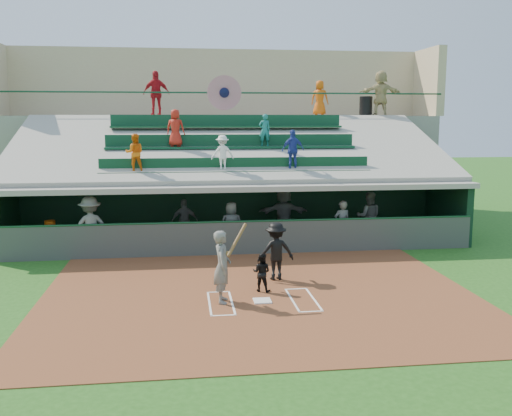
{
  "coord_description": "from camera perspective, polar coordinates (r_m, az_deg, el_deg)",
  "views": [
    {
      "loc": [
        -1.9,
        -13.38,
        4.47
      ],
      "look_at": [
        0.3,
        3.5,
        1.8
      ],
      "focal_mm": 40.0,
      "sensor_mm": 36.0,
      "label": 1
    }
  ],
  "objects": [
    {
      "name": "batters_box_chalk",
      "position": [
        14.23,
        0.63,
        -9.3
      ],
      "size": [
        2.65,
        1.85,
        0.01
      ],
      "color": "white",
      "rests_on": "dirt_slab"
    },
    {
      "name": "home_umpire",
      "position": [
        15.91,
        1.99,
        -4.32
      ],
      "size": [
        1.11,
        0.73,
        1.62
      ],
      "primitive_type": "imported",
      "rotation": [
        0.0,
        0.0,
        3.27
      ],
      "color": "black",
      "rests_on": "dirt_slab"
    },
    {
      "name": "dugout_bench",
      "position": [
        21.89,
        -2.19,
        -2.1
      ],
      "size": [
        16.64,
        1.32,
        0.5
      ],
      "primitive_type": "cube",
      "rotation": [
        0.0,
        0.0,
        -0.05
      ],
      "color": "olive",
      "rests_on": "dugout_floor"
    },
    {
      "name": "concourse_slab",
      "position": [
        27.03,
        -3.38,
        4.29
      ],
      "size": [
        20.0,
        3.0,
        4.6
      ],
      "primitive_type": "cube",
      "color": "gray",
      "rests_on": "ground"
    },
    {
      "name": "concourse_staff_a",
      "position": [
        25.73,
        -9.93,
        11.23
      ],
      "size": [
        1.2,
        0.67,
        1.94
      ],
      "primitive_type": "imported",
      "rotation": [
        0.0,
        0.0,
        3.32
      ],
      "color": "red",
      "rests_on": "concourse_slab"
    },
    {
      "name": "concourse_staff_c",
      "position": [
        26.97,
        12.34,
        11.14
      ],
      "size": [
        1.92,
        0.76,
        2.03
      ],
      "primitive_type": "imported",
      "rotation": [
        0.0,
        0.0,
        3.06
      ],
      "color": "tan",
      "rests_on": "concourse_slab"
    },
    {
      "name": "trash_bin",
      "position": [
        27.14,
        10.92,
        9.96
      ],
      "size": [
        0.59,
        0.59,
        0.89
      ],
      "primitive_type": "cylinder",
      "color": "black",
      "rests_on": "concourse_slab"
    },
    {
      "name": "dugout_player_b",
      "position": [
        20.66,
        -7.15,
        -1.28
      ],
      "size": [
        0.94,
        0.41,
        1.59
      ],
      "primitive_type": "imported",
      "rotation": [
        0.0,
        0.0,
        3.16
      ],
      "color": "#575954",
      "rests_on": "dugout_floor"
    },
    {
      "name": "dugout_floor",
      "position": [
        20.7,
        -1.99,
        -3.51
      ],
      "size": [
        16.0,
        3.5,
        0.04
      ],
      "primitive_type": "cube",
      "color": "gray",
      "rests_on": "ground"
    },
    {
      "name": "dugout_player_a",
      "position": [
        19.19,
        -16.23,
        -1.8
      ],
      "size": [
        1.44,
        1.1,
        1.96
      ],
      "primitive_type": "imported",
      "rotation": [
        0.0,
        0.0,
        3.47
      ],
      "color": "#575954",
      "rests_on": "dugout_floor"
    },
    {
      "name": "catcher",
      "position": [
        14.9,
        0.56,
        -6.45
      ],
      "size": [
        0.6,
        0.54,
        1.01
      ],
      "primitive_type": "imported",
      "rotation": [
        0.0,
        0.0,
        2.73
      ],
      "color": "black",
      "rests_on": "dirt_slab"
    },
    {
      "name": "water_cooler",
      "position": [
        20.27,
        -19.9,
        -1.69
      ],
      "size": [
        0.35,
        0.35,
        0.35
      ],
      "primitive_type": "cylinder",
      "color": "#C64E0B",
      "rests_on": "white_table"
    },
    {
      "name": "batter_at_plate",
      "position": [
        13.95,
        -3.38,
        -5.84
      ],
      "size": [
        0.86,
        0.76,
        1.95
      ],
      "color": "#5B5D58",
      "rests_on": "dirt_slab"
    },
    {
      "name": "ground",
      "position": [
        14.23,
        0.63,
        -9.39
      ],
      "size": [
        100.0,
        100.0,
        0.0
      ],
      "primitive_type": "plane",
      "color": "#205317",
      "rests_on": "ground"
    },
    {
      "name": "concourse_staff_b",
      "position": [
        26.64,
        6.39,
        10.86
      ],
      "size": [
        0.92,
        0.77,
        1.6
      ],
      "primitive_type": "imported",
      "rotation": [
        0.0,
        0.0,
        2.76
      ],
      "color": "#D6560C",
      "rests_on": "concourse_slab"
    },
    {
      "name": "dugout_player_c",
      "position": [
        19.58,
        -2.47,
        -1.74
      ],
      "size": [
        0.8,
        0.53,
        1.63
      ],
      "primitive_type": "imported",
      "rotation": [
        0.0,
        0.0,
        3.16
      ],
      "color": "#50534E",
      "rests_on": "dugout_floor"
    },
    {
      "name": "home_plate",
      "position": [
        14.22,
        0.63,
        -9.25
      ],
      "size": [
        0.43,
        0.43,
        0.03
      ],
      "primitive_type": "cube",
      "color": "white",
      "rests_on": "dirt_slab"
    },
    {
      "name": "dirt_slab",
      "position": [
        14.7,
        0.35,
        -8.74
      ],
      "size": [
        11.0,
        9.0,
        0.02
      ],
      "primitive_type": "cube",
      "color": "brown",
      "rests_on": "ground"
    },
    {
      "name": "grandstand",
      "position": [
        24.07,
        -2.88,
        3.63
      ],
      "size": [
        20.4,
        10.4,
        7.8
      ],
      "color": "#454A45",
      "rests_on": "ground"
    },
    {
      "name": "dugout_player_d",
      "position": [
        21.02,
        2.79,
        -0.55
      ],
      "size": [
        1.85,
        0.68,
        1.96
      ],
      "primitive_type": "imported",
      "rotation": [
        0.0,
        0.0,
        3.08
      ],
      "color": "#545651",
      "rests_on": "dugout_floor"
    },
    {
      "name": "white_table",
      "position": [
        20.32,
        -19.9,
        -3.19
      ],
      "size": [
        0.87,
        0.69,
        0.71
      ],
      "primitive_type": "cube",
      "rotation": [
        0.0,
        0.0,
        -0.1
      ],
      "color": "silver",
      "rests_on": "dugout_floor"
    },
    {
      "name": "dugout_player_e",
      "position": [
        20.04,
        8.59,
        -1.58
      ],
      "size": [
        0.66,
        0.5,
        1.63
      ],
      "primitive_type": "imported",
      "rotation": [
        0.0,
        0.0,
        3.34
      ],
      "color": "#585A55",
      "rests_on": "dugout_floor"
    },
    {
      "name": "dugout_player_f",
      "position": [
        21.14,
        11.2,
        -0.84
      ],
      "size": [
        1.03,
        0.89,
        1.82
      ],
      "primitive_type": "imported",
      "rotation": [
        0.0,
        0.0,
        2.89
      ],
      "color": "#555752",
      "rests_on": "dugout_floor"
    }
  ]
}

